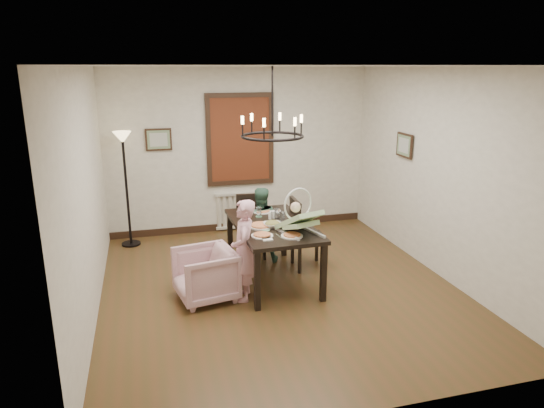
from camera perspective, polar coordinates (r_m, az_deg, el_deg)
name	(u,v)px	position (r m, az deg, el deg)	size (l,w,h in m)	color
room_shell	(272,177)	(6.33, 0.01, 3.17)	(4.51, 5.00, 2.81)	#4B3619
dining_table	(272,230)	(6.43, 0.04, -3.05)	(1.00, 1.72, 0.79)	black
chair_far	(252,227)	(7.30, -2.43, -2.70)	(0.41, 0.41, 0.94)	black
chair_right	(309,233)	(6.90, 4.36, -3.43)	(0.45, 0.45, 1.03)	black
armchair	(205,275)	(6.09, -7.85, -8.22)	(0.69, 0.71, 0.64)	beige
elderly_woman	(244,259)	(5.97, -3.34, -6.44)	(0.38, 0.25, 1.05)	#E29FAF
seated_man	(260,231)	(7.11, -1.42, -3.22)	(0.46, 0.35, 0.93)	#3C654E
baby_bouncer	(299,218)	(5.98, 3.21, -1.67)	(0.43, 0.60, 0.39)	#AED895
salad_bowl	(272,224)	(6.26, 0.05, -2.42)	(0.28, 0.28, 0.07)	white
pizza_platter	(261,226)	(6.25, -1.29, -2.57)	(0.30, 0.30, 0.04)	tan
drinking_glass	(282,217)	(6.48, 1.18, -1.49)	(0.07, 0.07, 0.13)	silver
window_blinds	(240,140)	(8.30, -3.76, 7.57)	(1.00, 0.03, 1.40)	maroon
radiator	(241,210)	(8.59, -3.64, -0.69)	(0.92, 0.12, 0.62)	silver
picture_back	(159,140)	(8.15, -13.20, 7.39)	(0.42, 0.03, 0.36)	black
picture_right	(404,145)	(7.62, 15.32, 6.68)	(0.42, 0.03, 0.36)	black
floor_lamp	(127,191)	(7.98, -16.71, 1.47)	(0.30, 0.30, 1.80)	black
chandelier	(272,136)	(6.14, 0.04, 7.98)	(0.80, 0.80, 0.04)	black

